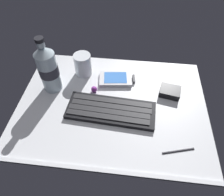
{
  "coord_description": "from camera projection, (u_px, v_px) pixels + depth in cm",
  "views": [
    {
      "loc": [
        4.99,
        -43.98,
        54.84
      ],
      "look_at": [
        0.0,
        0.0,
        3.0
      ],
      "focal_mm": 32.92,
      "sensor_mm": 36.0,
      "label": 1
    }
  ],
  "objects": [
    {
      "name": "ground_plane",
      "position": [
        112.0,
        106.0,
        0.71
      ],
      "size": [
        64.0,
        48.0,
        2.8
      ],
      "color": "silver"
    },
    {
      "name": "handheld_device",
      "position": [
        117.0,
        79.0,
        0.77
      ],
      "size": [
        13.38,
        8.95,
        1.5
      ],
      "color": "silver",
      "rests_on": "ground_plane"
    },
    {
      "name": "water_bottle",
      "position": [
        48.0,
        69.0,
        0.69
      ],
      "size": [
        6.73,
        6.73,
        20.8
      ],
      "color": "silver",
      "rests_on": "ground_plane"
    },
    {
      "name": "stylus_pen",
      "position": [
        179.0,
        151.0,
        0.59
      ],
      "size": [
        9.34,
        3.2,
        0.7
      ],
      "primitive_type": "cylinder",
      "rotation": [
        0.0,
        1.57,
        0.27
      ],
      "color": "#26262B",
      "rests_on": "ground_plane"
    },
    {
      "name": "juice_cup",
      "position": [
        83.0,
        65.0,
        0.78
      ],
      "size": [
        6.4,
        6.4,
        8.5
      ],
      "color": "silver",
      "rests_on": "ground_plane"
    },
    {
      "name": "trackball_mouse",
      "position": [
        94.0,
        89.0,
        0.73
      ],
      "size": [
        2.2,
        2.2,
        2.2
      ],
      "primitive_type": "sphere",
      "color": "purple",
      "rests_on": "ground_plane"
    },
    {
      "name": "keyboard",
      "position": [
        109.0,
        110.0,
        0.68
      ],
      "size": [
        29.6,
        12.7,
        1.7
      ],
      "color": "black",
      "rests_on": "ground_plane"
    },
    {
      "name": "charger_block",
      "position": [
        170.0,
        92.0,
        0.72
      ],
      "size": [
        7.92,
        6.81,
        2.4
      ],
      "primitive_type": "cube",
      "rotation": [
        0.0,
        0.0,
        -0.19
      ],
      "color": "black",
      "rests_on": "ground_plane"
    }
  ]
}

